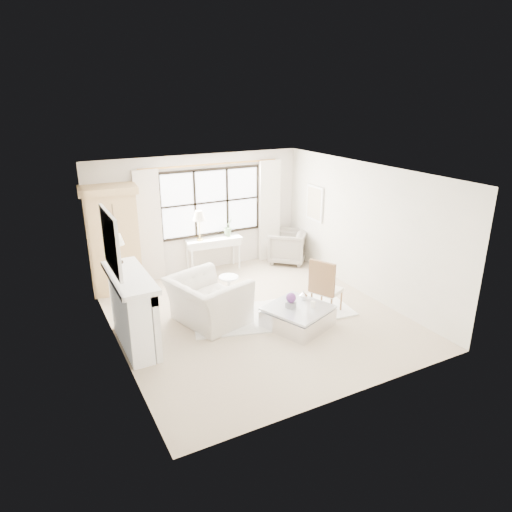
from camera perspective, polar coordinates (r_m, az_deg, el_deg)
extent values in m
plane|color=#C3AD90|center=(8.69, -0.16, -7.45)|extent=(5.50, 5.50, 0.00)
plane|color=white|center=(7.84, -0.18, 10.39)|extent=(5.50, 5.50, 0.00)
plane|color=silver|center=(10.58, -7.13, 5.23)|extent=(5.00, 0.00, 5.00)
plane|color=silver|center=(6.05, 12.09, -6.44)|extent=(5.00, 0.00, 5.00)
plane|color=beige|center=(7.41, -17.56, -1.94)|extent=(0.00, 5.50, 5.50)
plane|color=beige|center=(9.53, 13.28, 3.23)|extent=(0.00, 5.50, 5.50)
cube|color=white|center=(10.61, -5.63, 6.72)|extent=(2.40, 0.02, 1.50)
cylinder|color=#AD7B3C|center=(10.39, -5.66, 11.33)|extent=(3.30, 0.04, 0.04)
cube|color=beige|center=(10.17, -13.23, 3.59)|extent=(0.55, 0.10, 2.47)
cube|color=white|center=(11.26, 1.69, 5.66)|extent=(0.55, 0.10, 2.47)
cube|color=white|center=(7.75, -15.46, -6.92)|extent=(0.34, 1.50, 1.18)
cube|color=silver|center=(7.80, -14.20, -7.08)|extent=(0.03, 1.22, 0.97)
cube|color=black|center=(7.90, -14.00, -8.43)|extent=(0.06, 0.52, 0.50)
cube|color=white|center=(7.50, -15.59, -2.55)|extent=(0.58, 1.66, 0.08)
cube|color=silver|center=(7.26, -17.72, 1.70)|extent=(0.05, 1.15, 0.95)
cube|color=silver|center=(7.27, -17.49, 1.73)|extent=(0.02, 1.00, 0.80)
cube|color=silver|center=(10.75, 7.35, 6.56)|extent=(0.04, 0.62, 0.82)
cube|color=beige|center=(10.74, 7.26, 6.55)|extent=(0.01, 0.52, 0.72)
cylinder|color=black|center=(8.03, -16.68, -0.75)|extent=(0.12, 0.12, 0.03)
cylinder|color=black|center=(7.98, -16.80, 0.36)|extent=(0.03, 0.03, 0.30)
cone|color=#FBF0CD|center=(7.91, -16.97, 2.01)|extent=(0.22, 0.22, 0.18)
cube|color=tan|center=(9.83, -17.40, 1.52)|extent=(1.06, 0.70, 2.10)
cube|color=tan|center=(9.56, -18.08, 7.91)|extent=(1.19, 0.81, 0.14)
cube|color=white|center=(10.65, -5.36, 1.64)|extent=(1.27, 0.51, 0.14)
cube|color=white|center=(10.62, -5.38, 2.10)|extent=(1.33, 0.55, 0.06)
cylinder|color=#A9893A|center=(10.48, -7.03, 2.06)|extent=(0.14, 0.14, 0.03)
cylinder|color=#A9893A|center=(10.41, -7.09, 3.34)|extent=(0.02, 0.02, 0.46)
cone|color=beige|center=(10.33, -7.16, 5.05)|extent=(0.28, 0.28, 0.22)
imported|color=#59754E|center=(10.69, -3.46, 3.66)|extent=(0.29, 0.27, 0.44)
cylinder|color=silver|center=(9.34, -3.38, -5.36)|extent=(0.26, 0.26, 0.03)
cylinder|color=silver|center=(9.24, -3.41, -4.04)|extent=(0.06, 0.06, 0.44)
cylinder|color=white|center=(9.15, -3.44, -2.67)|extent=(0.40, 0.40, 0.03)
cube|color=silver|center=(8.57, -1.82, -7.76)|extent=(2.06, 1.71, 0.03)
cube|color=white|center=(8.99, 6.45, -6.51)|extent=(1.70, 1.36, 0.03)
imported|color=beige|center=(8.33, -6.02, -5.57)|extent=(1.46, 1.57, 0.85)
imported|color=gray|center=(11.26, 3.96, 1.19)|extent=(1.22, 1.22, 0.80)
cube|color=white|center=(8.73, 8.86, -4.24)|extent=(0.62, 0.63, 0.07)
cube|color=olive|center=(8.42, 8.23, -2.76)|extent=(0.25, 0.46, 0.60)
cube|color=silver|center=(8.29, 5.24, -7.72)|extent=(1.29, 1.29, 0.32)
cube|color=silver|center=(8.20, 5.28, -6.48)|extent=(1.29, 1.29, 0.04)
cube|color=gray|center=(8.13, 4.38, -6.13)|extent=(0.18, 0.18, 0.11)
sphere|color=#5A2B6D|center=(8.07, 4.40, -5.22)|extent=(0.18, 0.18, 0.18)
cylinder|color=white|center=(8.17, 7.10, -6.03)|extent=(0.08, 0.08, 0.12)
imported|color=white|center=(8.46, 5.95, -4.90)|extent=(0.20, 0.20, 0.16)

